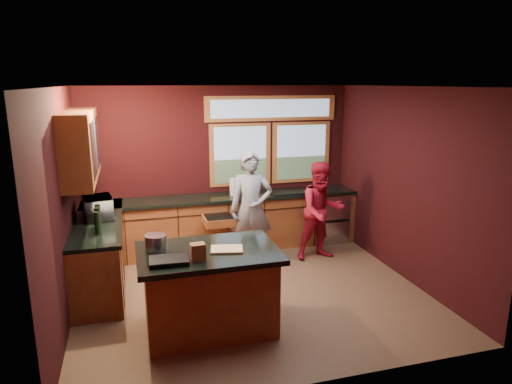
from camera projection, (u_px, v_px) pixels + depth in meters
name	position (u px, v px, depth m)	size (l,w,h in m)	color
floor	(251.00, 292.00, 6.14)	(4.50, 4.50, 0.00)	brown
room_shell	(200.00, 158.00, 5.86)	(4.52, 4.02, 2.71)	black
back_counter	(236.00, 222.00, 7.67)	(4.50, 0.64, 0.93)	maroon
left_counter	(99.00, 252.00, 6.31)	(0.64, 2.30, 0.93)	maroon
island	(209.00, 289.00, 5.14)	(1.55, 1.05, 0.95)	maroon
person_grey	(251.00, 209.00, 6.90)	(0.64, 0.42, 1.76)	slate
person_red	(321.00, 211.00, 7.15)	(0.76, 0.59, 1.56)	#A61326
microwave	(98.00, 208.00, 6.24)	(0.53, 0.36, 0.30)	#999999
potted_plant	(240.00, 184.00, 7.59)	(0.30, 0.26, 0.33)	#999999
paper_towel	(233.00, 187.00, 7.52)	(0.12, 0.12, 0.28)	silver
cutting_board	(227.00, 249.00, 5.04)	(0.35, 0.25, 0.02)	tan
stock_pot	(156.00, 243.00, 5.01)	(0.24, 0.24, 0.18)	#ACADB1
paper_bag	(198.00, 252.00, 4.74)	(0.15, 0.12, 0.18)	brown
black_tray	(169.00, 261.00, 4.68)	(0.40, 0.28, 0.05)	black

